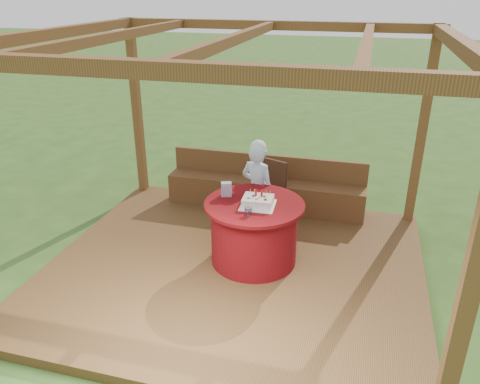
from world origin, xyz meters
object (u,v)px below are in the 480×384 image
(elderly_woman, at_px, (257,189))
(birthday_cake, at_px, (258,201))
(gift_bag, at_px, (226,189))
(table, at_px, (254,232))
(bench, at_px, (265,191))
(chair, at_px, (269,188))
(drinking_glass, at_px, (248,211))

(elderly_woman, relative_size, birthday_cake, 3.28)
(gift_bag, bearing_deg, elderly_woman, 43.46)
(table, xyz_separation_m, birthday_cake, (0.05, -0.05, 0.44))
(bench, distance_m, elderly_woman, 0.99)
(chair, xyz_separation_m, elderly_woman, (-0.05, -0.55, 0.20))
(table, distance_m, chair, 1.20)
(chair, xyz_separation_m, drinking_glass, (0.07, -1.51, 0.35))
(chair, height_order, elderly_woman, elderly_woman)
(table, height_order, elderly_woman, elderly_woman)
(table, distance_m, drinking_glass, 0.54)
(birthday_cake, bearing_deg, table, 136.69)
(elderly_woman, bearing_deg, table, -80.12)
(bench, relative_size, elderly_woman, 2.20)
(birthday_cake, bearing_deg, chair, 95.57)
(birthday_cake, bearing_deg, elderly_woman, 103.41)
(bench, xyz_separation_m, drinking_glass, (0.20, -1.86, 0.57))
(bench, relative_size, table, 2.50)
(chair, distance_m, gift_bag, 1.19)
(elderly_woman, distance_m, drinking_glass, 0.98)
(drinking_glass, bearing_deg, table, 90.97)
(bench, distance_m, drinking_glass, 1.95)
(bench, bearing_deg, birthday_cake, -81.05)
(drinking_glass, bearing_deg, birthday_cake, 79.69)
(chair, relative_size, birthday_cake, 2.10)
(elderly_woman, distance_m, gift_bag, 0.63)
(chair, height_order, drinking_glass, drinking_glass)
(elderly_woman, height_order, birthday_cake, elderly_woman)
(bench, height_order, gift_bag, gift_bag)
(birthday_cake, relative_size, drinking_glass, 4.49)
(table, xyz_separation_m, gift_bag, (-0.38, 0.11, 0.48))
(bench, bearing_deg, drinking_glass, -83.79)
(table, relative_size, gift_bag, 6.77)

